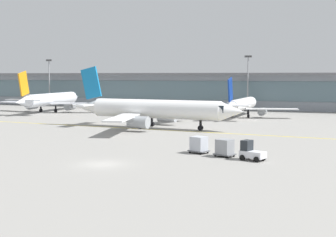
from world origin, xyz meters
TOP-DOWN VIEW (x-y plane):
  - ground_plane at (0.00, 0.00)m, footprint 400.00×400.00m
  - taxiway_centreline_stripe at (-6.60, 30.33)m, footprint 109.65×9.46m
  - terminal_concourse at (0.00, 83.44)m, footprint 172.10×11.00m
  - gate_airplane_0 at (-44.16, 57.66)m, footprint 27.88×30.06m
  - gate_airplane_1 at (2.89, 59.15)m, footprint 24.27×26.08m
  - taxiing_regional_jet at (-7.01, 32.36)m, footprint 31.98×29.63m
  - baggage_tug at (13.78, 7.32)m, footprint 2.93×2.34m
  - cargo_dolly_lead at (10.66, 8.53)m, footprint 2.54×2.25m
  - cargo_dolly_trailing at (7.33, 9.82)m, footprint 2.54×2.25m
  - apron_light_mast_0 at (-56.82, 76.19)m, footprint 1.80×0.36m
  - apron_light_mast_1 at (1.09, 76.53)m, footprint 1.80×0.36m

SIDE VIEW (x-z plane):
  - ground_plane at x=0.00m, z-range 0.00..0.00m
  - taxiway_centreline_stripe at x=-6.60m, z-range 0.00..0.01m
  - baggage_tug at x=13.78m, z-range -0.16..1.94m
  - cargo_dolly_lead at x=10.66m, z-range 0.08..2.02m
  - cargo_dolly_trailing at x=7.33m, z-range 0.08..2.02m
  - gate_airplane_1 at x=2.89m, z-range -1.73..6.92m
  - gate_airplane_0 at x=-44.16m, z-range -1.99..7.96m
  - taxiing_regional_jet at x=-7.01m, z-range -2.12..8.47m
  - terminal_concourse at x=0.00m, z-range 0.12..9.72m
  - apron_light_mast_0 at x=-56.82m, z-range 0.68..14.24m
  - apron_light_mast_1 at x=1.09m, z-range 0.69..14.60m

